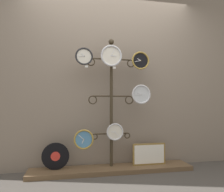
# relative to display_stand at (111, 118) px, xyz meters

# --- Properties ---
(ground_plane) EXTENTS (12.00, 12.00, 0.00)m
(ground_plane) POSITION_rel_display_stand_xyz_m (-0.00, -0.41, -0.71)
(ground_plane) COLOR #47423D
(shop_wall) EXTENTS (4.40, 0.04, 2.80)m
(shop_wall) POSITION_rel_display_stand_xyz_m (-0.00, 0.16, 0.69)
(shop_wall) COLOR gray
(shop_wall) RESTS_ON ground_plane
(low_shelf) EXTENTS (2.20, 0.36, 0.06)m
(low_shelf) POSITION_rel_display_stand_xyz_m (-0.00, -0.06, -0.68)
(low_shelf) COLOR brown
(low_shelf) RESTS_ON ground_plane
(display_stand) EXTENTS (0.68, 0.34, 1.83)m
(display_stand) POSITION_rel_display_stand_xyz_m (0.00, 0.00, 0.00)
(display_stand) COLOR #382D1E
(display_stand) RESTS_ON ground_plane
(clock_top_left) EXTENTS (0.23, 0.04, 0.23)m
(clock_top_left) POSITION_rel_display_stand_xyz_m (-0.39, -0.10, 0.83)
(clock_top_left) COLOR silver
(clock_top_center) EXTENTS (0.29, 0.04, 0.29)m
(clock_top_center) POSITION_rel_display_stand_xyz_m (-0.02, -0.11, 0.85)
(clock_top_center) COLOR silver
(clock_top_right) EXTENTS (0.26, 0.04, 0.26)m
(clock_top_right) POSITION_rel_display_stand_xyz_m (0.40, -0.09, 0.80)
(clock_top_right) COLOR black
(clock_middle_right) EXTENTS (0.27, 0.04, 0.27)m
(clock_middle_right) POSITION_rel_display_stand_xyz_m (0.40, -0.10, 0.33)
(clock_middle_right) COLOR silver
(clock_bottom_left) EXTENTS (0.26, 0.04, 0.26)m
(clock_bottom_left) POSITION_rel_display_stand_xyz_m (-0.39, -0.12, -0.26)
(clock_bottom_left) COLOR #4C84B2
(clock_bottom_center) EXTENTS (0.23, 0.04, 0.23)m
(clock_bottom_center) POSITION_rel_display_stand_xyz_m (0.03, -0.09, -0.18)
(clock_bottom_center) COLOR silver
(vinyl_record) EXTENTS (0.35, 0.01, 0.35)m
(vinyl_record) POSITION_rel_display_stand_xyz_m (-0.75, -0.04, -0.48)
(vinyl_record) COLOR black
(vinyl_record) RESTS_ON low_shelf
(picture_frame) EXTENTS (0.48, 0.02, 0.30)m
(picture_frame) POSITION_rel_display_stand_xyz_m (0.53, -0.06, -0.50)
(picture_frame) COLOR olive
(picture_frame) RESTS_ON low_shelf
(price_tag_upper) EXTENTS (0.04, 0.00, 0.03)m
(price_tag_upper) POSITION_rel_display_stand_xyz_m (-0.36, -0.11, 0.69)
(price_tag_upper) COLOR white
(price_tag_mid) EXTENTS (0.04, 0.00, 0.03)m
(price_tag_mid) POSITION_rel_display_stand_xyz_m (0.02, -0.11, 0.69)
(price_tag_mid) COLOR white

